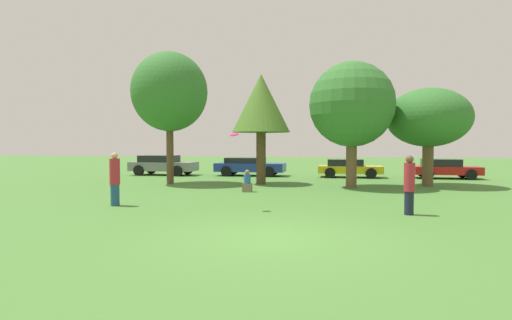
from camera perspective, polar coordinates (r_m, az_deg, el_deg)
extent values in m
plane|color=#477A33|center=(9.22, 1.98, -10.86)|extent=(120.00, 120.00, 0.00)
cylinder|color=navy|center=(14.68, -19.15, -4.67)|extent=(0.29, 0.29, 0.72)
cylinder|color=#A52633|center=(14.61, -19.19, -1.54)|extent=(0.34, 0.34, 0.88)
sphere|color=tan|center=(14.58, -19.22, 0.57)|extent=(0.21, 0.21, 0.21)
cylinder|color=#191E33|center=(12.91, 20.66, -5.68)|extent=(0.27, 0.27, 0.70)
cylinder|color=#A52633|center=(12.83, 20.70, -2.25)|extent=(0.31, 0.31, 0.85)
sphere|color=brown|center=(12.80, 20.74, 0.11)|extent=(0.23, 0.23, 0.23)
cylinder|color=#F21E72|center=(12.87, -3.05, 3.59)|extent=(0.29, 0.28, 0.14)
cube|color=#726651|center=(17.93, -1.23, -3.90)|extent=(0.40, 0.33, 0.37)
cylinder|color=#2659A5|center=(17.89, -1.23, -2.67)|extent=(0.30, 0.30, 0.40)
sphere|color=#8C6647|center=(17.87, -1.24, -1.72)|extent=(0.22, 0.22, 0.22)
cylinder|color=brown|center=(22.06, -11.97, 1.62)|extent=(0.37, 0.37, 3.78)
ellipsoid|color=#33702D|center=(22.24, -12.03, 9.34)|extent=(4.00, 4.00, 4.18)
cylinder|color=brown|center=(21.51, 0.71, 0.27)|extent=(0.50, 0.50, 2.74)
cone|color=#4C7528|center=(21.61, 0.71, 7.99)|extent=(3.07, 3.07, 3.07)
cylinder|color=brown|center=(20.16, 13.22, 0.31)|extent=(0.51, 0.51, 2.89)
sphere|color=#33702D|center=(20.24, 13.29, 7.60)|extent=(4.09, 4.09, 4.09)
cylinder|color=brown|center=(22.16, 22.94, -0.40)|extent=(0.53, 0.53, 2.31)
ellipsoid|color=#33702D|center=(22.18, 23.03, 5.50)|extent=(4.11, 4.11, 2.93)
cube|color=slate|center=(28.47, -12.81, -0.87)|extent=(4.48, 1.97, 0.59)
cube|color=black|center=(28.59, -13.42, 0.19)|extent=(2.48, 1.69, 0.45)
cylinder|color=black|center=(28.80, -9.55, -1.30)|extent=(0.71, 0.22, 0.71)
cylinder|color=black|center=(27.09, -10.97, -1.52)|extent=(0.71, 0.22, 0.71)
cylinder|color=black|center=(29.90, -14.46, -1.21)|extent=(0.71, 0.22, 0.71)
cylinder|color=black|center=(28.26, -16.12, -1.42)|extent=(0.71, 0.22, 0.71)
cube|color=#1E389E|center=(27.15, -0.79, -1.02)|extent=(4.64, 2.00, 0.56)
cube|color=black|center=(27.20, -1.50, -0.05)|extent=(2.57, 1.71, 0.36)
cylinder|color=black|center=(27.80, 2.49, -1.42)|extent=(0.68, 0.20, 0.68)
cylinder|color=black|center=(25.97, 1.83, -1.67)|extent=(0.68, 0.20, 0.68)
cylinder|color=black|center=(28.40, -3.18, -1.35)|extent=(0.68, 0.20, 0.68)
cylinder|color=black|center=(26.61, -4.22, -1.59)|extent=(0.68, 0.20, 0.68)
cube|color=gold|center=(26.50, 13.05, -1.30)|extent=(4.02, 1.93, 0.46)
cube|color=black|center=(26.47, 12.42, -0.35)|extent=(2.23, 1.66, 0.42)
cylinder|color=black|center=(27.47, 15.57, -1.57)|extent=(0.66, 0.18, 0.65)
cylinder|color=black|center=(25.66, 15.84, -1.83)|extent=(0.66, 0.18, 0.65)
cylinder|color=black|center=(27.42, 10.44, -1.53)|extent=(0.66, 0.18, 0.65)
cylinder|color=black|center=(25.61, 10.34, -1.79)|extent=(0.66, 0.18, 0.65)
cube|color=red|center=(27.51, 25.06, -1.31)|extent=(3.88, 1.91, 0.48)
cube|color=black|center=(27.43, 24.49, -0.34)|extent=(2.15, 1.65, 0.45)
cylinder|color=black|center=(28.69, 26.95, -1.59)|extent=(0.64, 0.19, 0.63)
cylinder|color=black|center=(26.96, 27.95, -1.84)|extent=(0.64, 0.19, 0.63)
cylinder|color=black|center=(28.16, 22.28, -1.59)|extent=(0.64, 0.19, 0.63)
cylinder|color=black|center=(26.40, 22.99, -1.84)|extent=(0.64, 0.19, 0.63)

